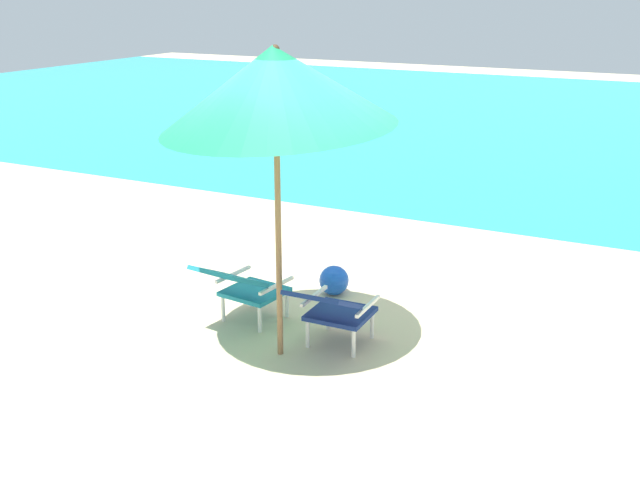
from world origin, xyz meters
TOP-DOWN VIEW (x-y plane):
  - ground_plane at (0.00, 4.00)m, footprint 40.00×40.00m
  - ocean_band at (0.00, 12.69)m, footprint 40.00×18.00m
  - lounge_chair_left at (-0.51, -0.25)m, footprint 0.63×0.93m
  - lounge_chair_right at (0.46, -0.34)m, footprint 0.56×0.89m
  - beach_umbrella_center at (0.09, -0.60)m, footprint 2.61×2.63m
  - beach_ball at (-0.10, 0.82)m, footprint 0.31×0.31m

SIDE VIEW (x-z plane):
  - ground_plane at x=0.00m, z-range 0.00..0.00m
  - ocean_band at x=0.00m, z-range 0.00..0.01m
  - beach_ball at x=-0.10m, z-range 0.00..0.31m
  - lounge_chair_left at x=-0.51m, z-range 0.06..0.75m
  - lounge_chair_right at x=0.46m, z-range 0.06..0.75m
  - beach_umbrella_center at x=0.09m, z-range 0.95..3.62m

